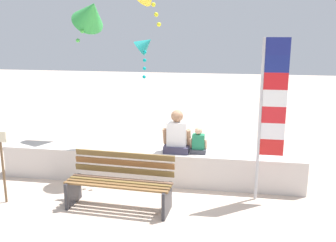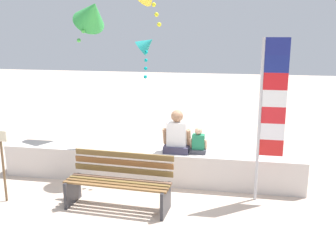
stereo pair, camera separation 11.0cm
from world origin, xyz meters
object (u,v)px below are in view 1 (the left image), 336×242
at_px(park_bench, 120,183).
at_px(person_adult, 177,136).
at_px(kite_green, 91,13).
at_px(kite_teal, 145,45).
at_px(person_child, 198,143).
at_px(flag_banner, 269,107).
at_px(sign_post, 2,161).

relative_size(park_bench, person_adult, 2.20).
bearing_deg(person_adult, kite_green, 158.05).
bearing_deg(kite_teal, kite_green, -123.59).
distance_m(park_bench, person_child, 1.72).
distance_m(flag_banner, sign_post, 4.56).
distance_m(person_child, flag_banner, 1.55).
height_order(park_bench, person_adult, person_adult).
relative_size(person_child, sign_post, 0.40).
bearing_deg(flag_banner, sign_post, -168.99).
bearing_deg(park_bench, sign_post, -175.04).
distance_m(kite_green, sign_post, 3.37).
bearing_deg(flag_banner, kite_green, 160.18).
distance_m(park_bench, flag_banner, 2.77).
bearing_deg(person_child, person_adult, -179.95).
distance_m(person_child, kite_teal, 3.03).
xyz_separation_m(person_adult, person_child, (0.41, 0.00, -0.12)).
bearing_deg(sign_post, kite_teal, 63.07).
relative_size(flag_banner, kite_teal, 2.69).
distance_m(person_adult, kite_teal, 2.78).
xyz_separation_m(park_bench, kite_teal, (-0.28, 3.19, 2.12)).
bearing_deg(person_child, kite_green, 161.66).
distance_m(person_adult, person_child, 0.42).
height_order(flag_banner, sign_post, flag_banner).
bearing_deg(person_adult, park_bench, -123.33).
bearing_deg(person_child, park_bench, -135.06).
height_order(person_child, sign_post, sign_post).
bearing_deg(person_child, sign_post, -156.91).
distance_m(person_child, sign_post, 3.45).
relative_size(park_bench, kite_green, 1.67).
distance_m(park_bench, person_adult, 1.51).
relative_size(kite_green, kite_teal, 1.03).
xyz_separation_m(park_bench, person_adult, (0.78, 1.18, 0.52)).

